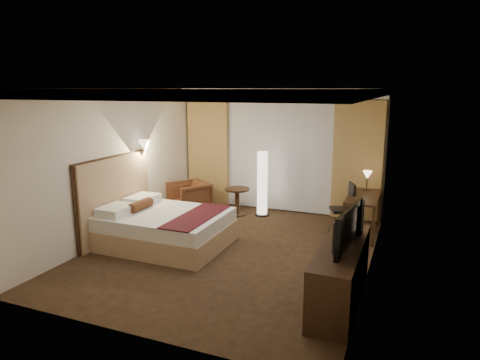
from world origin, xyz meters
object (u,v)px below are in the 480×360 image
at_px(desk, 362,215).
at_px(side_table, 237,202).
at_px(bed, 166,229).
at_px(television, 341,219).
at_px(dresser, 341,273).
at_px(office_chair, 342,208).
at_px(floor_lamp, 262,184).
at_px(armchair, 189,196).

bearing_deg(desk, side_table, 173.91).
relative_size(bed, television, 1.76).
relative_size(dresser, television, 1.67).
height_order(office_chair, television, television).
bearing_deg(floor_lamp, armchair, -162.46).
bearing_deg(television, armchair, 60.10).
bearing_deg(floor_lamp, desk, -11.72).
bearing_deg(dresser, desk, 91.03).
xyz_separation_m(bed, office_chair, (2.73, 1.84, 0.18)).
distance_m(floor_lamp, television, 3.90).
xyz_separation_m(side_table, desk, (2.66, -0.28, 0.08)).
bearing_deg(office_chair, armchair, 156.60).
bearing_deg(side_table, office_chair, -8.32).
height_order(side_table, television, television).
relative_size(desk, dresser, 0.66).
distance_m(side_table, dresser, 4.09).
distance_m(bed, television, 3.35).
height_order(floor_lamp, dresser, floor_lamp).
bearing_deg(bed, office_chair, 33.98).
bearing_deg(floor_lamp, side_table, -162.65).
xyz_separation_m(armchair, dresser, (3.72, -2.74, -0.01)).
bearing_deg(bed, desk, 31.29).
relative_size(side_table, office_chair, 0.61).
xyz_separation_m(side_table, dresser, (2.71, -3.06, 0.09)).
bearing_deg(bed, armchair, 106.67).
xyz_separation_m(armchair, floor_lamp, (1.52, 0.48, 0.31)).
distance_m(side_table, television, 4.15).
relative_size(floor_lamp, dresser, 0.72).
xyz_separation_m(bed, floor_lamp, (0.96, 2.34, 0.40)).
bearing_deg(bed, television, -15.85).
bearing_deg(floor_lamp, office_chair, -15.66).
bearing_deg(office_chair, bed, -169.14).
bearing_deg(dresser, television, 180.00).
distance_m(armchair, floor_lamp, 1.62).
xyz_separation_m(side_table, office_chair, (2.28, -0.33, 0.19)).
distance_m(office_chair, dresser, 2.76).
xyz_separation_m(office_chair, television, (0.40, -2.73, 0.62)).
height_order(bed, armchair, armchair).
xyz_separation_m(desk, dresser, (0.05, -2.78, 0.01)).
bearing_deg(television, bed, 80.93).
bearing_deg(dresser, side_table, 131.55).
distance_m(bed, armchair, 1.94).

